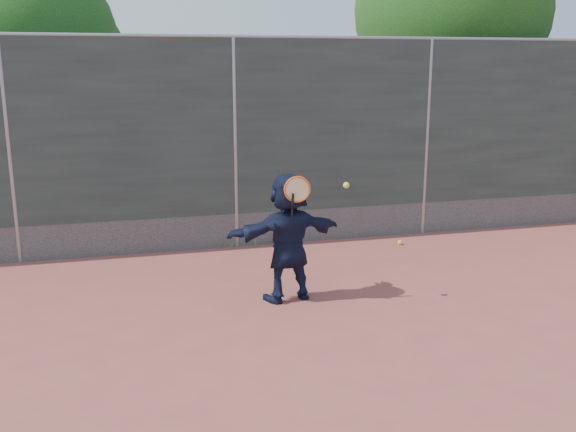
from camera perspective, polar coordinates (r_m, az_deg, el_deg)
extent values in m
plane|color=#9E4C42|center=(6.33, 1.33, -11.29)|extent=(80.00, 80.00, 0.00)
imported|color=#121832|center=(7.22, 0.00, -1.89)|extent=(1.42, 0.66, 1.47)
sphere|color=yellow|center=(9.72, 9.91, -2.33)|extent=(0.07, 0.07, 0.07)
cube|color=#38423D|center=(9.20, -4.75, 7.82)|extent=(20.00, 0.04, 2.50)
cube|color=slate|center=(9.47, -4.57, -1.25)|extent=(20.00, 0.03, 0.50)
cylinder|color=gray|center=(9.16, -4.91, 15.62)|extent=(20.00, 0.05, 0.05)
cylinder|color=gray|center=(9.19, -23.53, 5.18)|extent=(0.06, 0.06, 3.00)
cylinder|color=gray|center=(9.23, -4.72, 6.28)|extent=(0.06, 0.06, 3.00)
cylinder|color=gray|center=(10.19, 12.23, 6.70)|extent=(0.06, 0.06, 3.00)
torus|color=#DB5814|center=(6.92, 0.83, 2.38)|extent=(0.29, 0.05, 0.29)
cylinder|color=beige|center=(6.92, 0.83, 2.38)|extent=(0.25, 0.03, 0.25)
cylinder|color=black|center=(6.96, 0.38, 0.78)|extent=(0.04, 0.13, 0.33)
sphere|color=yellow|center=(6.99, 5.20, 2.73)|extent=(0.07, 0.07, 0.07)
cylinder|color=#382314|center=(12.84, 13.75, 7.07)|extent=(0.28, 0.28, 2.60)
sphere|color=#23561C|center=(12.81, 14.34, 17.30)|extent=(3.60, 3.60, 3.60)
sphere|color=#23561C|center=(13.32, 16.63, 15.44)|extent=(2.52, 2.52, 2.52)
cylinder|color=#382314|center=(12.19, -21.37, 5.26)|extent=(0.28, 0.28, 2.20)
sphere|color=#23561C|center=(12.10, -22.17, 14.30)|extent=(3.00, 3.00, 3.00)
sphere|color=#23561C|center=(12.24, -19.08, 13.12)|extent=(2.10, 2.10, 2.10)
cone|color=#387226|center=(9.43, -2.93, -2.03)|extent=(0.03, 0.03, 0.26)
cone|color=#387226|center=(9.51, -1.19, -1.77)|extent=(0.03, 0.03, 0.30)
cone|color=#387226|center=(9.35, -5.01, -2.33)|extent=(0.03, 0.03, 0.22)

